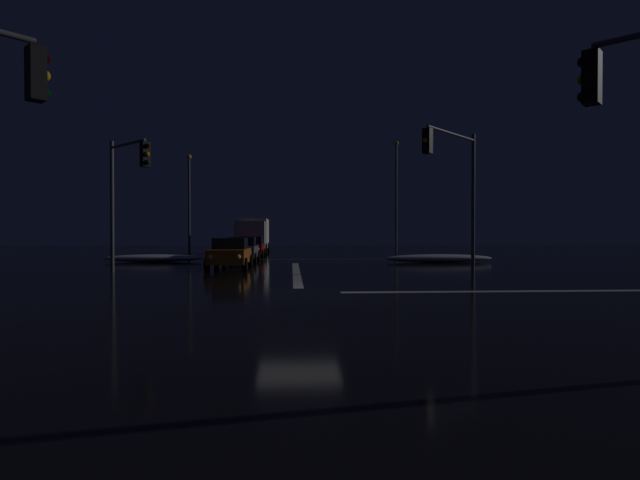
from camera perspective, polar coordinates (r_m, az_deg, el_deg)
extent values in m
cube|color=black|center=(15.46, -2.38, -6.17)|extent=(120.00, 120.00, 0.10)
cube|color=white|center=(23.55, -2.69, -3.64)|extent=(0.35, 13.93, 0.01)
cube|color=yellow|center=(35.13, -2.88, -2.18)|extent=(22.00, 0.15, 0.01)
cube|color=white|center=(17.62, 25.62, -5.22)|extent=(13.93, 0.40, 0.01)
ellipsoid|color=white|center=(33.53, -18.32, -1.96)|extent=(6.16, 1.50, 0.47)
ellipsoid|color=white|center=(32.27, 13.26, -2.02)|extent=(6.76, 1.50, 0.50)
cube|color=#C66014|center=(26.01, -10.15, -1.76)|extent=(1.80, 4.20, 0.70)
cube|color=black|center=(26.19, -10.10, -0.38)|extent=(1.60, 2.00, 0.55)
cylinder|color=black|center=(24.40, -8.48, -2.75)|extent=(0.22, 0.64, 0.64)
cylinder|color=black|center=(24.62, -12.66, -2.73)|extent=(0.22, 0.64, 0.64)
cylinder|color=black|center=(27.48, -7.89, -2.35)|extent=(0.22, 0.64, 0.64)
cylinder|color=black|center=(27.68, -11.61, -2.34)|extent=(0.22, 0.64, 0.64)
sphere|color=#F9EFC6|center=(23.83, -9.21, -1.87)|extent=(0.22, 0.22, 0.22)
sphere|color=#F9EFC6|center=(24.00, -12.30, -1.86)|extent=(0.22, 0.22, 0.22)
cube|color=slate|center=(31.78, -8.82, -1.30)|extent=(1.80, 4.20, 0.70)
cube|color=black|center=(31.96, -8.79, -0.17)|extent=(1.60, 2.00, 0.55)
cylinder|color=black|center=(30.18, -7.40, -2.07)|extent=(0.22, 0.64, 0.64)
cylinder|color=black|center=(30.36, -10.79, -2.06)|extent=(0.22, 0.64, 0.64)
cylinder|color=black|center=(33.27, -7.02, -1.81)|extent=(0.22, 0.64, 0.64)
cylinder|color=black|center=(33.43, -10.10, -1.80)|extent=(0.22, 0.64, 0.64)
sphere|color=#F9EFC6|center=(29.61, -7.96, -1.35)|extent=(0.22, 0.22, 0.22)
sphere|color=#F9EFC6|center=(29.75, -10.46, -1.35)|extent=(0.22, 0.22, 0.22)
cube|color=maroon|center=(37.50, -7.81, -0.98)|extent=(1.80, 4.20, 0.70)
cube|color=black|center=(37.69, -7.79, -0.02)|extent=(1.60, 2.00, 0.55)
cylinder|color=black|center=(35.91, -6.57, -1.62)|extent=(0.22, 0.64, 0.64)
cylinder|color=black|center=(36.05, -9.43, -1.61)|extent=(0.22, 0.64, 0.64)
cylinder|color=black|center=(39.00, -6.31, -1.42)|extent=(0.22, 0.64, 0.64)
cylinder|color=black|center=(39.13, -8.94, -1.42)|extent=(0.22, 0.64, 0.64)
sphere|color=#F9EFC6|center=(35.34, -7.03, -1.01)|extent=(0.22, 0.22, 0.22)
sphere|color=#F9EFC6|center=(35.45, -9.13, -1.00)|extent=(0.22, 0.22, 0.22)
cube|color=beige|center=(41.22, -7.90, 0.51)|extent=(2.40, 2.20, 2.30)
cube|color=silver|center=(45.71, -7.44, 0.73)|extent=(2.40, 5.00, 2.60)
cylinder|color=black|center=(41.76, -6.19, -1.06)|extent=(0.28, 0.96, 0.96)
cylinder|color=black|center=(41.95, -9.46, -1.06)|extent=(0.28, 0.96, 0.96)
cylinder|color=black|center=(46.45, -5.89, -0.87)|extent=(0.28, 0.96, 0.96)
cylinder|color=black|center=(46.62, -8.84, -0.87)|extent=(0.28, 0.96, 0.96)
sphere|color=#F9EFC6|center=(40.02, -6.82, -0.35)|extent=(0.26, 0.26, 0.26)
sphere|color=#F9EFC6|center=(40.16, -9.24, -0.35)|extent=(0.26, 0.26, 0.26)
cube|color=black|center=(11.71, -29.46, 16.04)|extent=(0.46, 0.46, 1.05)
sphere|color=black|center=(11.86, -28.70, 17.59)|extent=(0.22, 0.22, 0.22)
sphere|color=orange|center=(11.76, -28.69, 15.98)|extent=(0.22, 0.22, 0.22)
sphere|color=black|center=(11.67, -28.68, 14.35)|extent=(0.22, 0.22, 0.22)
cylinder|color=#4C4C51|center=(25.31, -22.45, 3.48)|extent=(0.18, 0.18, 6.08)
cylinder|color=#4C4C51|center=(24.27, -20.92, 10.12)|extent=(2.21, 2.21, 0.12)
cube|color=black|center=(22.86, -19.16, 9.12)|extent=(0.46, 0.46, 1.05)
sphere|color=black|center=(22.78, -18.97, 10.03)|extent=(0.22, 0.22, 0.22)
sphere|color=orange|center=(22.72, -18.96, 9.17)|extent=(0.22, 0.22, 0.22)
sphere|color=black|center=(22.68, -18.96, 8.31)|extent=(0.22, 0.22, 0.22)
cylinder|color=#4C4C51|center=(25.49, 16.92, 4.07)|extent=(0.18, 0.18, 6.60)
cylinder|color=#4C4C51|center=(23.90, 14.71, 11.55)|extent=(3.18, 3.18, 0.12)
cube|color=black|center=(21.90, 12.06, 10.90)|extent=(0.46, 0.46, 1.05)
sphere|color=black|center=(21.82, 11.85, 11.86)|extent=(0.22, 0.22, 0.22)
sphere|color=orange|center=(21.76, 11.84, 10.96)|extent=(0.22, 0.22, 0.22)
sphere|color=black|center=(21.70, 11.84, 10.07)|extent=(0.22, 0.22, 0.22)
cube|color=black|center=(11.74, 28.37, 15.84)|extent=(0.46, 0.46, 1.05)
sphere|color=black|center=(11.87, 27.60, 17.40)|extent=(0.22, 0.22, 0.22)
sphere|color=orange|center=(11.77, 27.58, 15.79)|extent=(0.22, 0.22, 0.22)
sphere|color=black|center=(11.69, 27.57, 14.16)|extent=(0.22, 0.22, 0.22)
cylinder|color=#424247|center=(46.03, -14.57, 3.70)|extent=(0.20, 0.20, 8.37)
sphere|color=#F9AD47|center=(46.46, -14.59, 9.09)|extent=(0.44, 0.44, 0.44)
cylinder|color=#424247|center=(46.17, 8.61, 4.57)|extent=(0.20, 0.20, 9.75)
sphere|color=#F9AD47|center=(46.78, 8.62, 10.76)|extent=(0.44, 0.44, 0.44)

